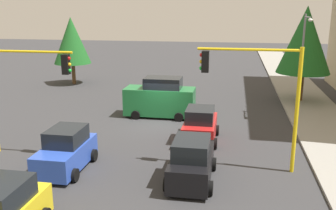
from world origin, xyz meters
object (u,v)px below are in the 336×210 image
object	(u,v)px
car_black	(192,161)
car_blue	(66,151)
traffic_signal_near_right	(24,80)
car_red	(200,126)
delivery_van_green	(160,99)
street_lamp_curbside	(303,54)
tree_opposite_side	(72,41)
traffic_signal_near_left	(257,84)
tree_roadside_mid	(305,40)

from	to	relation	value
car_black	car_blue	world-z (taller)	same
traffic_signal_near_right	car_red	size ratio (longest dim) A/B	1.47
delivery_van_green	car_red	size ratio (longest dim) A/B	1.29
car_red	street_lamp_curbside	bearing A→B (deg)	134.30
street_lamp_curbside	traffic_signal_near_right	bearing A→B (deg)	-57.12
traffic_signal_near_right	tree_opposite_side	xyz separation A→B (m)	(-18.00, -5.33, 0.36)
traffic_signal_near_left	traffic_signal_near_right	bearing A→B (deg)	-90.00
tree_roadside_mid	delivery_van_green	size ratio (longest dim) A/B	1.57
car_black	car_red	xyz separation A→B (m)	(-5.18, -0.10, -0.00)
traffic_signal_near_left	tree_roadside_mid	xyz separation A→B (m)	(-14.00, 4.29, 0.86)
tree_opposite_side	car_black	size ratio (longest dim) A/B	1.62
traffic_signal_near_right	car_blue	distance (m)	4.32
traffic_signal_near_right	car_blue	world-z (taller)	traffic_signal_near_right
car_black	car_red	size ratio (longest dim) A/B	1.08
tree_opposite_side	delivery_van_green	xyz separation A→B (m)	(10.00, 10.71, -2.97)
traffic_signal_near_right	delivery_van_green	bearing A→B (deg)	146.08
traffic_signal_near_right	tree_roadside_mid	size ratio (longest dim) A/B	0.73
car_red	car_black	bearing A→B (deg)	1.12
street_lamp_curbside	car_red	world-z (taller)	street_lamp_curbside
tree_roadside_mid	car_blue	xyz separation A→B (m)	(15.50, -12.94, -4.05)
street_lamp_curbside	car_black	xyz separation A→B (m)	(11.32, -6.20, -3.45)
car_blue	tree_opposite_side	bearing A→B (deg)	-157.55
delivery_van_green	car_black	size ratio (longest dim) A/B	1.20
tree_roadside_mid	delivery_van_green	distance (m)	12.46
traffic_signal_near_left	car_red	size ratio (longest dim) A/B	1.55
traffic_signal_near_right	car_red	world-z (taller)	traffic_signal_near_right
traffic_signal_near_left	street_lamp_curbside	xyz separation A→B (m)	(-9.61, 3.49, 0.26)
street_lamp_curbside	tree_opposite_side	size ratio (longest dim) A/B	1.08
tree_opposite_side	tree_roadside_mid	xyz separation A→B (m)	(4.00, 21.00, 0.70)
car_black	car_red	world-z (taller)	same
traffic_signal_near_right	tree_roadside_mid	world-z (taller)	tree_roadside_mid
tree_opposite_side	street_lamp_curbside	bearing A→B (deg)	67.45
tree_opposite_side	car_blue	distance (m)	21.36
traffic_signal_near_right	car_black	distance (m)	9.33
traffic_signal_near_left	street_lamp_curbside	bearing A→B (deg)	160.06
car_red	traffic_signal_near_right	bearing A→B (deg)	-67.99
street_lamp_curbside	tree_opposite_side	world-z (taller)	street_lamp_curbside
delivery_van_green	car_blue	world-z (taller)	delivery_van_green
tree_opposite_side	car_blue	world-z (taller)	tree_opposite_side
traffic_signal_near_left	car_blue	xyz separation A→B (m)	(1.50, -8.66, -3.19)
car_black	car_red	distance (m)	5.18
tree_roadside_mid	street_lamp_curbside	bearing A→B (deg)	-10.33
traffic_signal_near_left	delivery_van_green	size ratio (longest dim) A/B	1.20
traffic_signal_near_left	car_red	xyz separation A→B (m)	(-3.46, -2.82, -3.19)
street_lamp_curbside	car_red	size ratio (longest dim) A/B	1.88
delivery_van_green	street_lamp_curbside	bearing A→B (deg)	99.63
car_blue	car_red	world-z (taller)	same
tree_opposite_side	car_black	world-z (taller)	tree_opposite_side
car_blue	tree_roadside_mid	bearing A→B (deg)	140.13
delivery_van_green	car_blue	bearing A→B (deg)	-15.63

